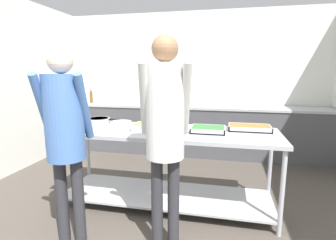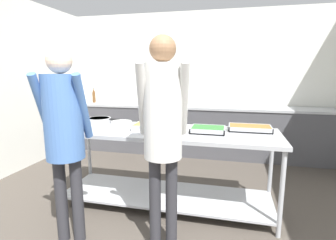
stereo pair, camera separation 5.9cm
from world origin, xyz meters
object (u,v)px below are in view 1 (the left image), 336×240
sauce_pan (99,120)px  water_bottle (91,96)px  plate_stack (121,125)px  serving_tray_greens (150,127)px  guest_serving_right (65,126)px  broccoli_bowl (176,130)px  serving_tray_vegetables (208,129)px  serving_tray_roast (249,128)px  guest_serving_left (165,121)px

sauce_pan → water_bottle: water_bottle is taller
plate_stack → serving_tray_greens: (0.35, 0.01, -0.01)m
sauce_pan → guest_serving_right: size_ratio=0.25×
plate_stack → guest_serving_right: bearing=-99.4°
serving_tray_greens → guest_serving_right: 1.02m
sauce_pan → plate_stack: (0.37, -0.17, -0.00)m
broccoli_bowl → serving_tray_vegetables: broccoli_bowl is taller
serving_tray_roast → water_bottle: size_ratio=1.53×
sauce_pan → guest_serving_right: 1.07m
plate_stack → water_bottle: (-1.46, 1.98, 0.13)m
plate_stack → serving_tray_roast: bearing=7.0°
plate_stack → guest_serving_left: (0.71, -0.78, 0.22)m
serving_tray_greens → guest_serving_right: guest_serving_right is taller
sauce_pan → guest_serving_left: 1.45m
serving_tray_greens → guest_serving_right: size_ratio=0.22×
broccoli_bowl → guest_serving_left: 0.67m
sauce_pan → serving_tray_roast: 1.82m
serving_tray_vegetables → water_bottle: 3.17m
guest_serving_left → water_bottle: 3.52m
guest_serving_left → guest_serving_right: guest_serving_left is taller
serving_tray_greens → serving_tray_vegetables: 0.66m
serving_tray_greens → broccoli_bowl: 0.37m
plate_stack → serving_tray_greens: 0.35m
serving_tray_roast → sauce_pan: bearing=-179.6°
sauce_pan → guest_serving_left: size_ratio=0.24×
plate_stack → serving_tray_greens: bearing=0.9°
broccoli_bowl → serving_tray_roast: bearing=22.8°
guest_serving_left → plate_stack: bearing=132.2°
serving_tray_roast → water_bottle: bearing=148.2°
sauce_pan → guest_serving_left: guest_serving_left is taller
sauce_pan → guest_serving_right: (0.23, -1.04, 0.15)m
guest_serving_right → water_bottle: bearing=114.7°
serving_tray_vegetables → guest_serving_left: 0.86m
plate_stack → guest_serving_right: guest_serving_right is taller
plate_stack → serving_tray_vegetables: plate_stack is taller
plate_stack → water_bottle: size_ratio=0.84×
sauce_pan → serving_tray_greens: size_ratio=1.13×
serving_tray_roast → water_bottle: (-2.91, 1.81, 0.14)m
serving_tray_greens → serving_tray_roast: bearing=8.9°
water_bottle → sauce_pan: bearing=-59.1°
serving_tray_roast → guest_serving_left: 1.24m
serving_tray_vegetables → guest_serving_right: bearing=-142.9°
plate_stack → guest_serving_right: 0.90m
serving_tray_greens → water_bottle: 2.69m
serving_tray_vegetables → water_bottle: (-2.47, 1.99, 0.14)m
broccoli_bowl → water_bottle: bearing=135.2°
plate_stack → serving_tray_roast: size_ratio=0.55×
sauce_pan → serving_tray_roast: size_ratio=0.93×
sauce_pan → broccoli_bowl: 1.10m
plate_stack → guest_serving_left: bearing=-47.8°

